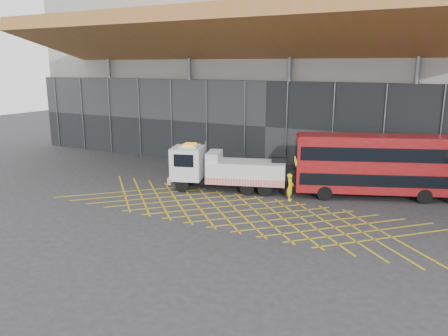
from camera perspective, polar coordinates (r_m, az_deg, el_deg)
The scene contains 6 objects.
ground_plane at distance 31.16m, azimuth -6.19°, elevation -4.27°, with size 120.00×120.00×0.00m, color #262628.
road_markings at distance 28.87m, azimuth 1.78°, elevation -5.62°, with size 26.36×7.16×0.01m.
construction_building at distance 45.44m, azimuth 8.99°, elevation 12.67°, with size 55.00×23.97×18.00m.
recovery_truck at distance 33.14m, azimuth -0.05°, elevation -0.14°, with size 10.21×5.02×3.60m.
bus_towed at distance 32.95m, azimuth 19.05°, elevation 0.57°, with size 11.29×6.46×4.54m.
worker at distance 31.15m, azimuth 8.63°, elevation -2.47°, with size 0.71×0.47×1.95m, color yellow.
Camera 1 is at (16.74, -24.56, 9.38)m, focal length 35.00 mm.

